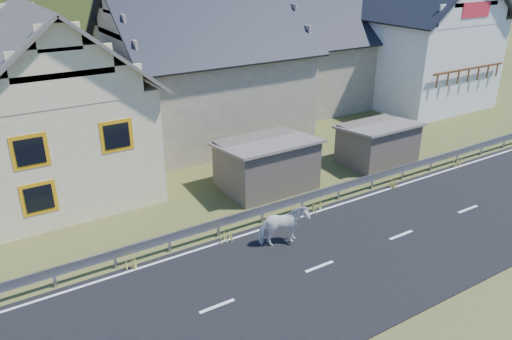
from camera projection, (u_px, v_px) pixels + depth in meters
ground at (401, 236)px, 19.22m from camera, size 160.00×160.00×0.00m
road at (401, 235)px, 19.21m from camera, size 60.00×7.00×0.04m
lane_markings at (401, 235)px, 19.20m from camera, size 60.00×6.60×0.01m
guardrail at (339, 188)px, 21.86m from camera, size 28.10×0.09×0.75m
shed_left at (266, 165)px, 22.87m from camera, size 4.30×3.30×2.40m
shed_right at (377, 144)px, 25.67m from camera, size 3.80×2.90×2.20m
house_cream at (47, 93)px, 21.99m from camera, size 7.80×9.80×8.30m
house_stone_a at (201, 55)px, 28.57m from camera, size 10.80×9.80×8.90m
house_stone_b at (317, 42)px, 35.12m from camera, size 9.80×8.80×8.10m
house_white at (410, 29)px, 35.36m from camera, size 8.80×10.80×9.70m
mountain at (7, 49)px, 169.82m from camera, size 440.00×280.00×260.00m
horse at (283, 226)px, 18.30m from camera, size 1.15×1.93×1.53m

